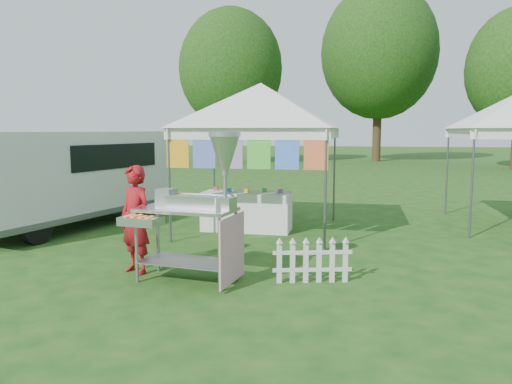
# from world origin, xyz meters

# --- Properties ---
(ground) EXTENTS (120.00, 120.00, 0.00)m
(ground) POSITION_xyz_m (0.00, 0.00, 0.00)
(ground) COLOR #184714
(ground) RESTS_ON ground
(canopy_main) EXTENTS (4.24, 4.24, 3.45)m
(canopy_main) POSITION_xyz_m (0.00, 3.49, 2.99)
(canopy_main) COLOR #59595E
(canopy_main) RESTS_ON ground
(tree_left) EXTENTS (6.40, 6.40, 9.53)m
(tree_left) POSITION_xyz_m (-6.00, 24.00, 5.83)
(tree_left) COLOR #342713
(tree_left) RESTS_ON ground
(tree_mid) EXTENTS (7.60, 7.60, 11.52)m
(tree_mid) POSITION_xyz_m (3.00, 28.00, 7.14)
(tree_mid) COLOR #342713
(tree_mid) RESTS_ON ground
(donut_cart) EXTENTS (1.57, 0.97, 2.04)m
(donut_cart) POSITION_xyz_m (-0.08, -0.19, 1.20)
(donut_cart) COLOR gray
(donut_cart) RESTS_ON ground
(vendor) EXTENTS (0.68, 0.60, 1.56)m
(vendor) POSITION_xyz_m (-1.15, 0.07, 0.78)
(vendor) COLOR maroon
(vendor) RESTS_ON ground
(cargo_van) EXTENTS (3.00, 5.20, 2.03)m
(cargo_van) POSITION_xyz_m (-4.20, 3.22, 1.09)
(cargo_van) COLOR silver
(cargo_van) RESTS_ON ground
(picket_fence) EXTENTS (1.05, 0.30, 0.56)m
(picket_fence) POSITION_xyz_m (1.40, 0.11, 0.29)
(picket_fence) COLOR silver
(picket_fence) RESTS_ON ground
(display_table) EXTENTS (1.80, 0.70, 0.80)m
(display_table) POSITION_xyz_m (-0.27, 3.40, 0.40)
(display_table) COLOR white
(display_table) RESTS_ON ground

